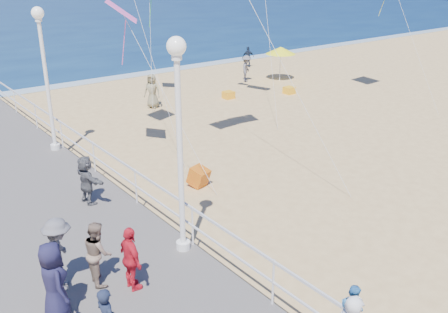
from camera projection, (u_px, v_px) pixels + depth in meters
ground at (324, 204)px, 15.88m from camera, size 160.00×160.00×0.00m
surf_line at (74, 84)px, 30.96m from camera, size 160.00×1.20×0.04m
boardwalk at (106, 286)px, 11.55m from camera, size 5.00×44.00×0.40m
railing at (192, 215)px, 12.55m from camera, size 0.05×42.00×0.55m
lamp_post_mid at (179, 127)px, 11.49m from camera, size 0.44×0.44×5.32m
lamp_post_far at (45, 65)px, 18.11m from camera, size 0.44×0.44×5.32m
toddler_held at (352, 309)px, 8.48m from camera, size 0.38×0.47×0.95m
spectator_1 at (98, 252)px, 11.15m from camera, size 0.69×0.82×1.51m
spectator_2 at (59, 254)px, 10.90m from camera, size 1.05×1.27×1.71m
spectator_3 at (131, 259)px, 10.89m from camera, size 0.40×0.91×1.53m
spectator_4 at (54, 282)px, 9.93m from camera, size 0.56×0.86×1.75m
spectator_5 at (87, 180)px, 14.81m from camera, size 0.55×1.43×1.51m
beach_walker_a at (246, 69)px, 31.35m from camera, size 1.22×1.15×1.65m
beach_walker_b at (248, 57)px, 35.61m from camera, size 0.92×0.67×1.46m
beach_walker_c at (152, 91)px, 25.81m from camera, size 0.98×1.03×1.78m
box_kite at (199, 178)px, 16.98m from camera, size 0.73×0.84×0.74m
beach_umbrella at (281, 50)px, 31.24m from camera, size 1.90×1.90×2.14m
beach_chair_left at (228, 95)px, 27.77m from camera, size 0.55×0.55×0.40m
beach_chair_right at (289, 90)px, 28.73m from camera, size 0.55×0.55×0.40m
kite_diamond_pink at (121, 11)px, 17.13m from camera, size 1.46×1.55×0.73m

